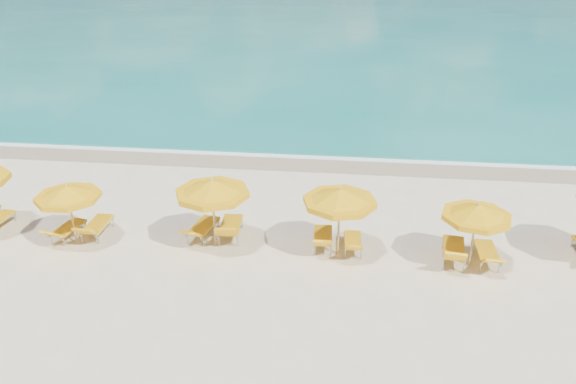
# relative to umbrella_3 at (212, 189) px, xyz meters

# --- Properties ---
(ground_plane) EXTENTS (120.00, 120.00, 0.00)m
(ground_plane) POSITION_rel_umbrella_3_xyz_m (2.14, 0.27, -2.01)
(ground_plane) COLOR beige
(ocean) EXTENTS (120.00, 80.00, 0.30)m
(ocean) POSITION_rel_umbrella_3_xyz_m (2.14, 48.27, -2.01)
(ocean) COLOR #147266
(ocean) RESTS_ON ground
(wet_sand_band) EXTENTS (120.00, 2.60, 0.01)m
(wet_sand_band) POSITION_rel_umbrella_3_xyz_m (2.14, 7.67, -2.01)
(wet_sand_band) COLOR tan
(wet_sand_band) RESTS_ON ground
(foam_line) EXTENTS (120.00, 1.20, 0.03)m
(foam_line) POSITION_rel_umbrella_3_xyz_m (2.14, 8.47, -2.01)
(foam_line) COLOR white
(foam_line) RESTS_ON ground
(whitecap_near) EXTENTS (14.00, 0.36, 0.05)m
(whitecap_near) POSITION_rel_umbrella_3_xyz_m (-3.86, 17.27, -2.01)
(whitecap_near) COLOR white
(whitecap_near) RESTS_ON ground
(whitecap_far) EXTENTS (18.00, 0.30, 0.05)m
(whitecap_far) POSITION_rel_umbrella_3_xyz_m (10.14, 24.27, -2.01)
(whitecap_far) COLOR white
(whitecap_far) RESTS_ON ground
(umbrella_2) EXTENTS (2.72, 2.72, 2.07)m
(umbrella_2) POSITION_rel_umbrella_3_xyz_m (-4.55, -0.32, -0.25)
(umbrella_2) COLOR tan
(umbrella_2) RESTS_ON ground
(umbrella_3) EXTENTS (2.33, 2.33, 2.36)m
(umbrella_3) POSITION_rel_umbrella_3_xyz_m (0.00, 0.00, 0.00)
(umbrella_3) COLOR tan
(umbrella_3) RESTS_ON ground
(umbrella_4) EXTENTS (2.56, 2.56, 2.29)m
(umbrella_4) POSITION_rel_umbrella_3_xyz_m (3.91, -0.04, -0.06)
(umbrella_4) COLOR tan
(umbrella_4) RESTS_ON ground
(umbrella_5) EXTENTS (2.30, 2.30, 2.08)m
(umbrella_5) POSITION_rel_umbrella_3_xyz_m (7.90, -0.23, -0.24)
(umbrella_5) COLOR tan
(umbrella_5) RESTS_ON ground
(lounger_2_left) EXTENTS (0.87, 1.75, 0.76)m
(lounger_2_left) POSITION_rel_umbrella_3_xyz_m (-4.94, -0.07, -1.81)
(lounger_2_left) COLOR #A5A8AD
(lounger_2_left) RESTS_ON ground
(lounger_2_right) EXTENTS (0.64, 1.83, 0.84)m
(lounger_2_right) POSITION_rel_umbrella_3_xyz_m (-4.04, 0.21, -1.79)
(lounger_2_right) COLOR #A5A8AD
(lounger_2_right) RESTS_ON ground
(lounger_3_left) EXTENTS (0.94, 1.96, 0.81)m
(lounger_3_left) POSITION_rel_umbrella_3_xyz_m (-0.53, 0.48, -1.78)
(lounger_3_left) COLOR #A5A8AD
(lounger_3_left) RESTS_ON ground
(lounger_3_right) EXTENTS (0.78, 1.94, 0.94)m
(lounger_3_right) POSITION_rel_umbrella_3_xyz_m (0.37, 0.59, -1.77)
(lounger_3_right) COLOR #A5A8AD
(lounger_3_right) RESTS_ON ground
(lounger_4_left) EXTENTS (0.66, 1.78, 0.83)m
(lounger_4_left) POSITION_rel_umbrella_3_xyz_m (3.42, 0.32, -1.79)
(lounger_4_left) COLOR #A5A8AD
(lounger_4_left) RESTS_ON ground
(lounger_4_right) EXTENTS (0.60, 1.62, 0.73)m
(lounger_4_right) POSITION_rel_umbrella_3_xyz_m (4.38, 0.19, -1.81)
(lounger_4_right) COLOR #A5A8AD
(lounger_4_right) RESTS_ON ground
(lounger_5_left) EXTENTS (0.90, 1.99, 0.93)m
(lounger_5_left) POSITION_rel_umbrella_3_xyz_m (7.43, -0.07, -1.77)
(lounger_5_left) COLOR #A5A8AD
(lounger_5_left) RESTS_ON ground
(lounger_5_right) EXTENTS (0.63, 1.81, 0.77)m
(lounger_5_right) POSITION_rel_umbrella_3_xyz_m (8.42, -0.07, -1.80)
(lounger_5_right) COLOR #A5A8AD
(lounger_5_right) RESTS_ON ground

